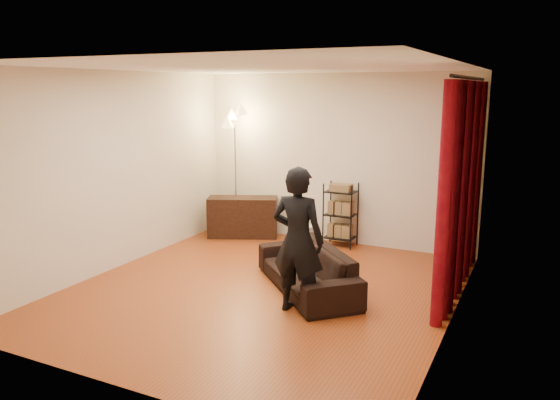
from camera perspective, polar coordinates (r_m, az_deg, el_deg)
The scene contains 14 objects.
floor at distance 6.87m, azimuth -1.88°, elevation -9.41°, with size 5.00×5.00×0.00m, color #913715.
ceiling at distance 6.42m, azimuth -2.04°, elevation 13.72°, with size 5.00×5.00×0.00m, color white.
wall_back at distance 8.77m, azimuth 5.78°, elevation 4.27°, with size 5.00×5.00×0.00m, color beige.
wall_front at distance 4.51m, azimuth -17.11°, elevation -3.22°, with size 5.00×5.00×0.00m, color beige.
wall_left at distance 7.81m, azimuth -16.70°, elevation 2.93°, with size 5.00×5.00×0.00m, color beige.
wall_right at distance 5.81m, azimuth 18.01°, elevation -0.01°, with size 5.00×5.00×0.00m, color beige.
curtain_rod at distance 6.84m, azimuth 19.24°, elevation 11.96°, with size 0.04×0.04×2.65m, color black.
curtain at distance 6.94m, azimuth 18.36°, elevation 1.16°, with size 0.22×2.65×2.55m, color maroon, non-canonical shape.
sofa at distance 6.81m, azimuth 2.85°, elevation -7.18°, with size 1.85×0.72×0.54m, color black.
person at distance 6.01m, azimuth 1.88°, elevation -4.24°, with size 0.60×0.40×1.65m, color black.
media_cabinet at distance 9.20m, azimuth -3.93°, elevation -1.78°, with size 1.15×0.43×0.67m, color black.
storage_boxes at distance 8.98m, azimuth 2.56°, elevation -3.46°, with size 0.31×0.25×0.26m, color beige, non-canonical shape.
wire_shelf at distance 8.64m, azimuth 6.34°, elevation -1.54°, with size 0.46×0.32×1.01m, color black, non-canonical shape.
floor_lamp at distance 9.15m, azimuth -4.68°, elevation 2.87°, with size 0.39×0.39×2.15m, color silver, non-canonical shape.
Camera 1 is at (3.02, -5.65, 2.47)m, focal length 35.00 mm.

